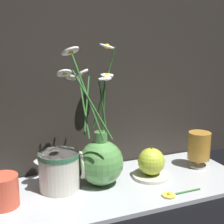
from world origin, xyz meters
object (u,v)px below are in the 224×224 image
vase_with_flowers (101,159)px  orange_fruit (151,161)px  tea_glass (199,147)px  ceramic_pitcher (60,169)px  yellow_mug (2,192)px

vase_with_flowers → orange_fruit: (0.16, -0.02, -0.02)m
tea_glass → ceramic_pitcher: bearing=178.4°
yellow_mug → tea_glass: size_ratio=0.75×
vase_with_flowers → ceramic_pitcher: vase_with_flowers is taller
yellow_mug → ceramic_pitcher: ceramic_pitcher is taller
ceramic_pitcher → tea_glass: bearing=-1.6°
vase_with_flowers → ceramic_pitcher: 0.12m
ceramic_pitcher → tea_glass: (0.46, -0.01, 0.01)m
orange_fruit → yellow_mug: bearing=-178.1°
yellow_mug → orange_fruit: size_ratio=0.98×
tea_glass → yellow_mug: bearing=-177.2°
vase_with_flowers → yellow_mug: (-0.27, -0.03, -0.04)m
yellow_mug → tea_glass: tea_glass is taller
tea_glass → vase_with_flowers: bearing=179.8°
vase_with_flowers → ceramic_pitcher: bearing=174.1°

